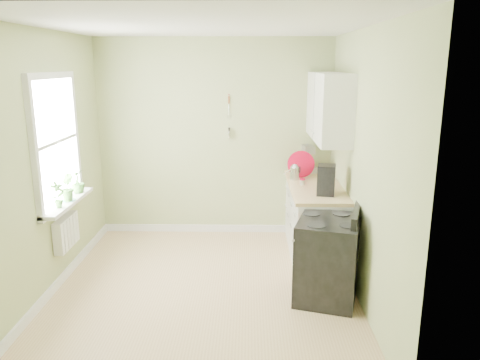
{
  "coord_description": "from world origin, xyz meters",
  "views": [
    {
      "loc": [
        0.47,
        -4.57,
        2.36
      ],
      "look_at": [
        0.37,
        0.55,
        1.08
      ],
      "focal_mm": 35.0,
      "sensor_mm": 36.0,
      "label": 1
    }
  ],
  "objects_px": {
    "stand_mixer": "(307,159)",
    "kettle": "(295,172)",
    "stove": "(328,259)",
    "coffee_maker": "(326,181)"
  },
  "relations": [
    {
      "from": "stove",
      "to": "stand_mixer",
      "type": "relative_size",
      "value": 2.39
    },
    {
      "from": "stand_mixer",
      "to": "kettle",
      "type": "xyz_separation_m",
      "value": [
        -0.22,
        -0.48,
        -0.07
      ]
    },
    {
      "from": "stove",
      "to": "kettle",
      "type": "relative_size",
      "value": 4.75
    },
    {
      "from": "stand_mixer",
      "to": "coffee_maker",
      "type": "bearing_deg",
      "value": -86.79
    },
    {
      "from": "stove",
      "to": "coffee_maker",
      "type": "relative_size",
      "value": 2.82
    },
    {
      "from": "stove",
      "to": "kettle",
      "type": "xyz_separation_m",
      "value": [
        -0.22,
        1.4,
        0.58
      ]
    },
    {
      "from": "stove",
      "to": "kettle",
      "type": "distance_m",
      "value": 1.53
    },
    {
      "from": "coffee_maker",
      "to": "stand_mixer",
      "type": "bearing_deg",
      "value": 93.21
    },
    {
      "from": "stand_mixer",
      "to": "kettle",
      "type": "relative_size",
      "value": 1.99
    },
    {
      "from": "kettle",
      "to": "coffee_maker",
      "type": "bearing_deg",
      "value": -67.88
    }
  ]
}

